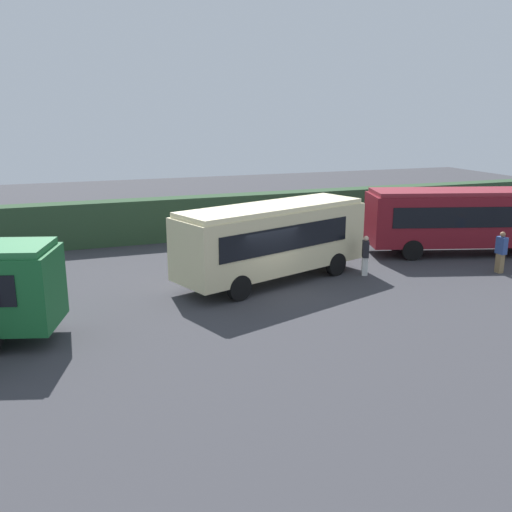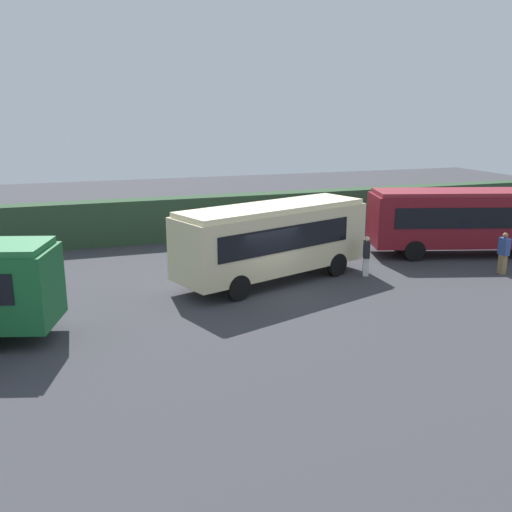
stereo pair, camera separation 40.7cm
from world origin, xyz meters
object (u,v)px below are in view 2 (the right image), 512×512
Objects in this scene: bus_maroon at (469,218)px; person_right at (504,252)px; bus_cream at (273,238)px; person_center at (366,255)px.

bus_maroon is 5.33× the size of person_right.
person_right is at bearing -86.66° from bus_maroon.
bus_cream is 4.23m from person_center.
person_center is at bearing 163.48° from person_right.
bus_cream is at bearing 16.11° from person_center.
bus_cream is 0.90× the size of bus_maroon.
person_center is 6.04m from person_right.
person_center is at bearing -148.81° from bus_maroon.
person_right is (-0.80, -3.40, -0.87)m from bus_maroon.
bus_maroon reaches higher than person_center.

